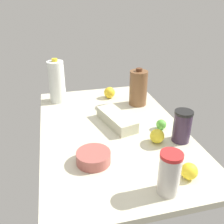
# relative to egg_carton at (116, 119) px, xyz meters

# --- Properties ---
(countertop) EXTENTS (1.20, 0.76, 0.03)m
(countertop) POSITION_rel_egg_carton_xyz_m (0.04, -0.04, -0.05)
(countertop) COLOR beige
(countertop) RESTS_ON ground
(egg_carton) EXTENTS (0.31, 0.18, 0.06)m
(egg_carton) POSITION_rel_egg_carton_xyz_m (0.00, 0.00, 0.00)
(egg_carton) COLOR beige
(egg_carton) RESTS_ON countertop
(tumbler_cup) EXTENTS (0.08, 0.08, 0.17)m
(tumbler_cup) POSITION_rel_egg_carton_xyz_m (0.55, 0.05, 0.06)
(tumbler_cup) COLOR silver
(tumbler_cup) RESTS_ON countertop
(chocolate_milk_jug) EXTENTS (0.11, 0.11, 0.24)m
(chocolate_milk_jug) POSITION_rel_egg_carton_xyz_m (-0.23, 0.20, 0.08)
(chocolate_milk_jug) COLOR brown
(chocolate_milk_jug) RESTS_ON countertop
(milk_jug) EXTENTS (0.11, 0.11, 0.29)m
(milk_jug) POSITION_rel_egg_carton_xyz_m (-0.40, -0.30, 0.11)
(milk_jug) COLOR white
(milk_jug) RESTS_ON countertop
(mixing_bowl) EXTENTS (0.15, 0.15, 0.05)m
(mixing_bowl) POSITION_rel_egg_carton_xyz_m (0.31, -0.18, -0.00)
(mixing_bowl) COLOR #A9574F
(mixing_bowl) RESTS_ON countertop
(shaker_bottle) EXTENTS (0.09, 0.09, 0.16)m
(shaker_bottle) POSITION_rel_egg_carton_xyz_m (0.24, 0.27, 0.05)
(shaker_bottle) COLOR #38273E
(shaker_bottle) RESTS_ON countertop
(lemon_far_back) EXTENTS (0.08, 0.08, 0.08)m
(lemon_far_back) POSITION_rel_egg_carton_xyz_m (-0.38, 0.05, 0.01)
(lemon_far_back) COLOR yellow
(lemon_far_back) RESTS_ON countertop
(lemon_near_front) EXTENTS (0.07, 0.07, 0.07)m
(lemon_near_front) POSITION_rel_egg_carton_xyz_m (0.23, 0.15, 0.00)
(lemon_near_front) COLOR yellow
(lemon_near_front) RESTS_ON countertop
(lemon_by_jug) EXTENTS (0.07, 0.07, 0.07)m
(lemon_by_jug) POSITION_rel_egg_carton_xyz_m (0.50, 0.17, 0.00)
(lemon_by_jug) COLOR yellow
(lemon_by_jug) RESTS_ON countertop
(lime_loose) EXTENTS (0.06, 0.06, 0.06)m
(lime_loose) POSITION_rel_egg_carton_xyz_m (0.11, 0.22, -0.00)
(lime_loose) COLOR #5CB83F
(lime_loose) RESTS_ON countertop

